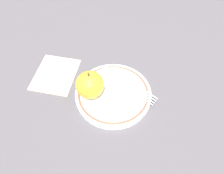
{
  "coord_description": "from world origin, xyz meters",
  "views": [
    {
      "loc": [
        0.18,
        -0.27,
        0.51
      ],
      "look_at": [
        -0.0,
        0.01,
        0.04
      ],
      "focal_mm": 35.0,
      "sensor_mm": 36.0,
      "label": 1
    }
  ],
  "objects_px": {
    "apple_red_whole": "(90,85)",
    "napkin_folded": "(55,74)",
    "fork": "(126,82)",
    "plate": "(112,93)"
  },
  "relations": [
    {
      "from": "fork",
      "to": "napkin_folded",
      "type": "relative_size",
      "value": 1.35
    },
    {
      "from": "apple_red_whole",
      "to": "fork",
      "type": "relative_size",
      "value": 0.44
    },
    {
      "from": "apple_red_whole",
      "to": "napkin_folded",
      "type": "xyz_separation_m",
      "value": [
        -0.14,
        0.0,
        -0.05
      ]
    },
    {
      "from": "fork",
      "to": "napkin_folded",
      "type": "bearing_deg",
      "value": -150.62
    },
    {
      "from": "apple_red_whole",
      "to": "fork",
      "type": "distance_m",
      "value": 0.11
    },
    {
      "from": "apple_red_whole",
      "to": "napkin_folded",
      "type": "height_order",
      "value": "apple_red_whole"
    },
    {
      "from": "fork",
      "to": "plate",
      "type": "bearing_deg",
      "value": -101.22
    },
    {
      "from": "plate",
      "to": "napkin_folded",
      "type": "relative_size",
      "value": 1.5
    },
    {
      "from": "plate",
      "to": "fork",
      "type": "bearing_deg",
      "value": 71.06
    },
    {
      "from": "plate",
      "to": "napkin_folded",
      "type": "distance_m",
      "value": 0.18
    }
  ]
}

